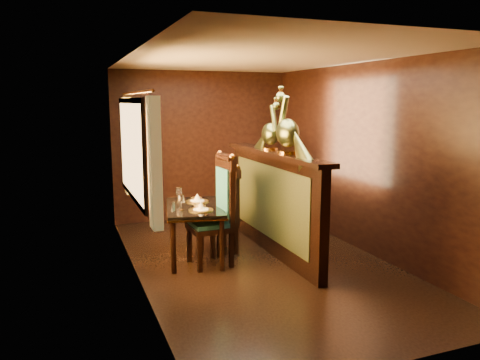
% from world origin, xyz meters
% --- Properties ---
extents(ground, '(5.00, 5.00, 0.00)m').
position_xyz_m(ground, '(0.00, 0.00, 0.00)').
color(ground, black).
rests_on(ground, ground).
extents(room_shell, '(3.04, 5.04, 2.52)m').
position_xyz_m(room_shell, '(-0.09, 0.02, 1.58)').
color(room_shell, black).
rests_on(room_shell, ground).
extents(partition, '(0.26, 2.70, 1.36)m').
position_xyz_m(partition, '(0.32, 0.30, 0.71)').
color(partition, black).
rests_on(partition, ground).
extents(dining_table, '(0.93, 1.28, 0.89)m').
position_xyz_m(dining_table, '(-0.71, 0.45, 0.62)').
color(dining_table, black).
rests_on(dining_table, ground).
extents(chair_left, '(0.52, 0.56, 1.39)m').
position_xyz_m(chair_left, '(-0.47, 0.15, 0.72)').
color(chair_left, black).
rests_on(chair_left, ground).
extents(chair_right, '(0.48, 0.50, 1.20)m').
position_xyz_m(chair_right, '(-0.24, 0.57, 0.62)').
color(chair_right, black).
rests_on(chair_right, ground).
extents(peacock_left, '(0.26, 0.69, 0.82)m').
position_xyz_m(peacock_left, '(0.33, -0.08, 1.77)').
color(peacock_left, '#194D3A').
rests_on(peacock_left, partition).
extents(peacock_right, '(0.22, 0.58, 0.69)m').
position_xyz_m(peacock_right, '(0.33, 0.41, 1.70)').
color(peacock_right, '#194D3A').
rests_on(peacock_right, partition).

